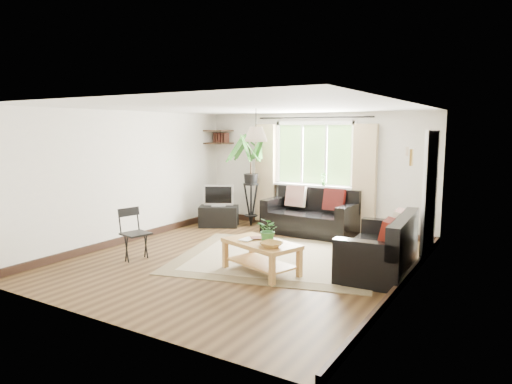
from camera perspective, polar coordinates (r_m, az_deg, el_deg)
The scene contains 24 objects.
floor at distance 7.34m, azimuth -1.63°, elevation -8.51°, with size 5.50×5.50×0.00m, color black.
ceiling at distance 7.05m, azimuth -1.71°, elevation 10.54°, with size 5.50×5.50×0.00m, color white.
wall_back at distance 9.51m, azimuth 7.33°, elevation 2.57°, with size 5.00×0.02×2.40m, color silver.
wall_front at distance 5.03m, azimuth -18.84°, elevation -2.55°, with size 5.00×0.02×2.40m, color silver.
wall_left at distance 8.70m, azimuth -15.67°, elevation 1.84°, with size 0.02×5.50×2.40m, color silver.
wall_right at distance 6.13m, azimuth 18.41°, elevation -0.72°, with size 0.02×5.50×2.40m, color silver.
rug at distance 7.46m, azimuth 2.52°, elevation -8.19°, with size 3.10×2.66×0.02m, color beige.
window at distance 9.45m, azimuth 7.27°, elevation 4.66°, with size 2.50×0.16×2.16m, color white, non-canonical shape.
door at distance 7.82m, azimuth 20.89°, elevation -0.53°, with size 0.06×0.96×2.06m, color silver.
corner_shelf at distance 10.38m, azimuth -4.70°, elevation 6.87°, with size 0.50×0.50×0.34m, color black, non-canonical shape.
pendant_lamp at distance 7.38m, azimuth 0.00°, elevation 7.71°, with size 0.36×0.36×0.54m, color beige, non-canonical shape.
wall_sconce at distance 6.38m, azimuth 18.60°, elevation 4.48°, with size 0.12×0.12×0.28m, color beige, non-canonical shape.
sofa_back at distance 9.10m, azimuth 6.79°, elevation -2.59°, with size 1.81×0.91×0.85m, color black, non-canonical shape.
sofa_right at distance 6.90m, azimuth 15.09°, elevation -6.37°, with size 0.86×1.72×0.81m, color black, non-canonical shape.
coffee_table at distance 6.67m, azimuth 0.64°, elevation -8.15°, with size 1.13×0.62×0.46m, color olive, non-canonical shape.
table_plant at distance 6.52m, azimuth 1.59°, elevation -4.77°, with size 0.33×0.28×0.36m, color #2A6327.
bowl at distance 6.29m, azimuth 1.93°, elevation -6.59°, with size 0.30×0.30×0.07m, color #A47B38.
book_a at distance 6.75m, azimuth -1.64°, elevation -5.82°, with size 0.17×0.23×0.02m, color white.
book_b at distance 6.85m, azimuth 0.17°, elevation -5.61°, with size 0.18×0.24×0.02m, color #562C22.
tv_stand at distance 9.79m, azimuth -4.68°, elevation -3.04°, with size 0.82×0.46×0.44m, color black.
tv at distance 9.72m, azimuth -4.71°, elevation -0.37°, with size 0.63×0.21×0.48m, color #A5A5AA, non-canonical shape.
palm_stand at distance 9.73m, azimuth -0.65°, elevation 1.51°, with size 0.77×0.77×1.98m, color black, non-canonical shape.
folding_chair at distance 7.50m, azimuth -14.78°, elevation -5.18°, with size 0.42×0.42×0.82m, color black, non-canonical shape.
sill_plant at distance 9.32m, azimuth 8.42°, elevation 1.60°, with size 0.14×0.10×0.27m, color #2D6023.
Camera 1 is at (3.81, -5.92, 2.08)m, focal length 32.00 mm.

